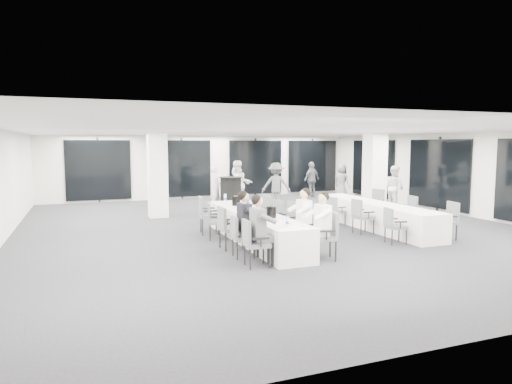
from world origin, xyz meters
TOP-DOWN VIEW (x-y plane):
  - room at (0.89, 1.11)m, footprint 14.04×16.04m
  - column_left at (-2.80, 3.20)m, footprint 0.60×0.60m
  - column_right at (4.20, 1.00)m, footprint 0.60×0.60m
  - banquet_table_main at (-1.20, -1.68)m, footprint 0.90×5.00m
  - banquet_table_side at (2.72, -1.13)m, footprint 0.90×5.00m
  - cocktail_table at (-0.02, 3.91)m, footprint 0.88×0.88m
  - chair_main_left_near at (-2.03, -3.79)m, footprint 0.50×0.56m
  - chair_main_left_second at (-2.02, -2.98)m, footprint 0.48×0.52m
  - chair_main_left_mid at (-2.03, -2.13)m, footprint 0.52×0.58m
  - chair_main_left_fourth at (-2.03, -0.98)m, footprint 0.58×0.61m
  - chair_main_left_far at (-2.03, -0.18)m, footprint 0.58×0.62m
  - chair_main_right_near at (-0.36, -3.80)m, footprint 0.62×0.65m
  - chair_main_right_second at (-0.36, -2.90)m, footprint 0.60×0.63m
  - chair_main_right_mid at (-0.36, -1.90)m, footprint 0.59×0.63m
  - chair_main_right_fourth at (-0.37, -0.97)m, footprint 0.54×0.58m
  - chair_main_right_far at (-0.36, -0.10)m, footprint 0.59×0.62m
  - chair_side_left_near at (1.90, -3.04)m, footprint 0.52×0.55m
  - chair_side_left_mid at (1.89, -1.67)m, footprint 0.48×0.54m
  - chair_side_left_far at (1.90, -0.29)m, footprint 0.53×0.55m
  - chair_side_right_near at (3.56, -3.08)m, footprint 0.55×0.59m
  - chair_side_right_mid at (3.55, -1.56)m, footprint 0.54×0.58m
  - chair_side_right_far at (3.56, 0.03)m, footprint 0.60×0.63m
  - seated_guest_a at (-1.86, -3.80)m, footprint 0.50×0.38m
  - seated_guest_b at (-1.86, -2.99)m, footprint 0.50×0.38m
  - seated_guest_c at (-0.53, -3.78)m, footprint 0.50×0.38m
  - seated_guest_d at (-0.53, -2.92)m, footprint 0.50×0.38m
  - standing_guest_a at (-0.50, 4.24)m, footprint 0.82×0.87m
  - standing_guest_b at (0.36, 4.42)m, footprint 1.05×0.71m
  - standing_guest_c at (1.85, 4.02)m, footprint 1.40×1.05m
  - standing_guest_d at (4.70, 6.49)m, footprint 1.23×0.96m
  - standing_guest_e at (5.88, 5.81)m, footprint 0.79×0.96m
  - standing_guest_f at (0.86, 5.84)m, footprint 1.63×0.70m
  - standing_guest_h at (5.82, 2.00)m, footprint 0.63×0.94m
  - ice_bucket_near at (-1.13, -2.58)m, footprint 0.23×0.23m
  - ice_bucket_far at (-1.22, -0.31)m, footprint 0.23×0.23m
  - water_bottle_a at (-1.26, -3.74)m, footprint 0.07×0.07m
  - water_bottle_b at (-1.10, -1.13)m, footprint 0.08×0.08m
  - water_bottle_c at (-1.27, 0.53)m, footprint 0.07×0.07m
  - plate_a at (-1.24, -3.09)m, footprint 0.18×0.18m
  - plate_b at (-1.13, -3.50)m, footprint 0.21×0.21m
  - plate_c at (-1.12, -2.13)m, footprint 0.22×0.22m
  - wine_glass at (-0.96, -3.85)m, footprint 0.08×0.08m

SIDE VIEW (x-z plane):
  - banquet_table_main at x=-1.20m, z-range 0.00..0.75m
  - banquet_table_side at x=2.72m, z-range 0.00..0.75m
  - chair_side_left_far at x=1.90m, z-range 0.06..0.92m
  - chair_side_left_near at x=1.90m, z-range 0.06..0.95m
  - chair_main_left_second at x=-2.02m, z-range 0.06..0.96m
  - chair_main_right_fourth at x=-0.37m, z-range 0.07..1.00m
  - chair_main_left_near at x=-2.03m, z-range 0.07..1.01m
  - chair_side_left_mid at x=1.89m, z-range 0.07..1.01m
  - chair_main_left_fourth at x=-2.03m, z-range 0.07..1.02m
  - chair_side_right_mid at x=3.55m, z-range 0.07..1.02m
  - chair_side_right_near at x=3.56m, z-range 0.07..1.02m
  - chair_main_right_far at x=-0.36m, z-range 0.07..1.05m
  - chair_main_right_second at x=-0.36m, z-range 0.07..1.05m
  - chair_main_left_mid at x=-2.03m, z-range 0.07..1.06m
  - chair_main_right_mid at x=-0.36m, z-range 0.07..1.07m
  - chair_side_right_far at x=3.56m, z-range 0.07..1.07m
  - chair_main_right_near at x=-0.36m, z-range 0.07..1.08m
  - chair_main_left_far at x=-2.03m, z-range 0.07..1.09m
  - cocktail_table at x=-0.02m, z-range 0.01..1.23m
  - plate_c at x=-1.12m, z-range 0.75..0.78m
  - plate_a at x=-1.24m, z-range 0.75..0.78m
  - plate_b at x=-1.13m, z-range 0.75..0.78m
  - seated_guest_a at x=-1.86m, z-range 0.09..1.53m
  - seated_guest_b at x=-1.86m, z-range 0.09..1.53m
  - seated_guest_c at x=-0.53m, z-range 0.09..1.53m
  - seated_guest_d at x=-0.53m, z-range 0.09..1.53m
  - water_bottle_a at x=-1.26m, z-range 0.75..0.96m
  - standing_guest_e at x=5.88m, z-range 0.00..1.73m
  - water_bottle_c at x=-1.27m, z-range 0.75..0.98m
  - standing_guest_f at x=0.86m, z-range 0.00..1.74m
  - water_bottle_b at x=-1.10m, z-range 0.75..1.00m
  - ice_bucket_near at x=-1.13m, z-range 0.75..1.01m
  - ice_bucket_far at x=-1.22m, z-range 0.75..1.01m
  - wine_glass at x=-0.96m, z-range 0.81..1.03m
  - standing_guest_d at x=4.70m, z-range 0.00..1.84m
  - standing_guest_h at x=5.82m, z-range 0.00..1.85m
  - standing_guest_a at x=-0.50m, z-range 0.00..1.86m
  - standing_guest_c at x=1.85m, z-range 0.00..1.94m
  - standing_guest_b at x=0.36m, z-range 0.00..2.04m
  - room at x=0.89m, z-range -0.03..2.81m
  - column_left at x=-2.80m, z-range 0.00..2.80m
  - column_right at x=4.20m, z-range 0.00..2.80m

